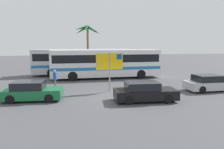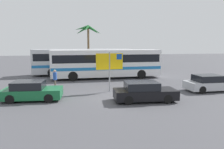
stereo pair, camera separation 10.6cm
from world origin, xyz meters
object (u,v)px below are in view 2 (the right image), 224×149
object	(u,v)px
car_green	(32,91)
bus_front_coach	(106,62)
ferry_sign	(110,63)
car_black	(144,92)
car_silver	(209,83)
bus_rear_coach	(83,60)
pedestrian_crossing_lot	(55,78)

from	to	relation	value
car_green	bus_front_coach	bearing A→B (deg)	56.94
bus_front_coach	ferry_sign	xyz separation A→B (m)	(-0.93, -6.91, 0.54)
bus_front_coach	car_green	size ratio (longest dim) A/B	2.94
bus_front_coach	car_black	bearing A→B (deg)	-85.97
ferry_sign	car_green	world-z (taller)	ferry_sign
car_silver	car_black	distance (m)	6.70
bus_front_coach	bus_rear_coach	world-z (taller)	same
car_green	car_black	xyz separation A→B (m)	(7.50, -1.86, -0.00)
car_silver	bus_front_coach	bearing A→B (deg)	131.25
bus_front_coach	car_silver	bearing A→B (deg)	-49.56
bus_front_coach	bus_rear_coach	size ratio (longest dim) A/B	1.00
car_green	car_silver	xyz separation A→B (m)	(13.90, 0.12, -0.00)
ferry_sign	car_silver	world-z (taller)	ferry_sign
car_black	ferry_sign	bearing A→B (deg)	120.42
car_green	car_black	bearing A→B (deg)	-8.40
ferry_sign	car_green	size ratio (longest dim) A/B	0.78
bus_rear_coach	car_green	distance (m)	12.76
bus_rear_coach	car_green	world-z (taller)	bus_rear_coach
bus_rear_coach	pedestrian_crossing_lot	distance (m)	9.05
bus_front_coach	ferry_sign	world-z (taller)	ferry_sign
car_black	bus_rear_coach	bearing A→B (deg)	107.10
bus_rear_coach	car_black	distance (m)	14.14
ferry_sign	car_green	xyz separation A→B (m)	(-5.84, -1.57, -1.69)
pedestrian_crossing_lot	bus_front_coach	bearing A→B (deg)	32.92
car_silver	ferry_sign	bearing A→B (deg)	170.63
bus_rear_coach	ferry_sign	world-z (taller)	ferry_sign
ferry_sign	pedestrian_crossing_lot	distance (m)	4.98
car_silver	pedestrian_crossing_lot	xyz separation A→B (m)	(-12.48, 3.29, 0.35)
bus_front_coach	bus_rear_coach	xyz separation A→B (m)	(-2.32, 3.41, 0.00)
ferry_sign	car_black	bearing A→B (deg)	-66.95
ferry_sign	car_black	distance (m)	4.17
car_green	car_silver	bearing A→B (deg)	6.04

